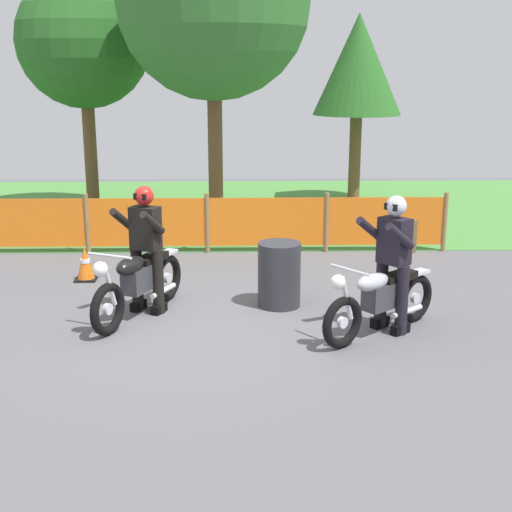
% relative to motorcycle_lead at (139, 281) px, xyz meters
% --- Properties ---
extents(ground, '(24.00, 24.00, 0.02)m').
position_rel_motorcycle_lead_xyz_m(ground, '(0.74, -0.22, -0.49)').
color(ground, '#5B5B60').
extents(grass_verge, '(24.00, 7.95, 0.01)m').
position_rel_motorcycle_lead_xyz_m(grass_verge, '(0.74, 7.27, -0.47)').
color(grass_verge, '#4C8C3D').
rests_on(grass_verge, ground).
extents(barrier_fence, '(8.42, 0.08, 1.05)m').
position_rel_motorcycle_lead_xyz_m(barrier_fence, '(0.74, 3.29, 0.06)').
color(barrier_fence, olive).
rests_on(barrier_fence, ground).
extents(tree_leftmost, '(2.84, 2.84, 5.12)m').
position_rel_motorcycle_lead_xyz_m(tree_leftmost, '(-1.96, 6.92, 3.20)').
color(tree_leftmost, brown).
rests_on(tree_leftmost, ground).
extents(tree_near_left, '(3.57, 3.57, 6.10)m').
position_rel_motorcycle_lead_xyz_m(tree_near_left, '(0.85, 4.89, 3.82)').
color(tree_near_left, brown).
rests_on(tree_near_left, ground).
extents(tree_near_right, '(2.06, 2.06, 4.37)m').
position_rel_motorcycle_lead_xyz_m(tree_near_right, '(4.07, 8.06, 2.71)').
color(tree_near_right, brown).
rests_on(tree_near_right, ground).
extents(motorcycle_lead, '(1.02, 1.94, 0.99)m').
position_rel_motorcycle_lead_xyz_m(motorcycle_lead, '(0.00, 0.00, 0.00)').
color(motorcycle_lead, black).
rests_on(motorcycle_lead, ground).
extents(motorcycle_trailing, '(1.60, 1.33, 0.94)m').
position_rel_motorcycle_lead_xyz_m(motorcycle_trailing, '(3.00, -0.70, -0.02)').
color(motorcycle_trailing, black).
rests_on(motorcycle_trailing, ground).
extents(rider_lead, '(0.69, 0.70, 1.69)m').
position_rel_motorcycle_lead_xyz_m(rider_lead, '(0.08, 0.18, 0.44)').
color(rider_lead, black).
rests_on(rider_lead, ground).
extents(rider_trailing, '(0.78, 0.74, 1.69)m').
position_rel_motorcycle_lead_xyz_m(rider_trailing, '(3.17, -0.56, 0.47)').
color(rider_trailing, black).
rests_on(rider_trailing, ground).
extents(traffic_cone, '(0.32, 0.32, 0.53)m').
position_rel_motorcycle_lead_xyz_m(traffic_cone, '(-1.05, 1.67, -0.22)').
color(traffic_cone, black).
rests_on(traffic_cone, ground).
extents(spare_drum, '(0.58, 0.58, 0.88)m').
position_rel_motorcycle_lead_xyz_m(spare_drum, '(1.84, 0.40, -0.04)').
color(spare_drum, '#2D2D33').
rests_on(spare_drum, ground).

